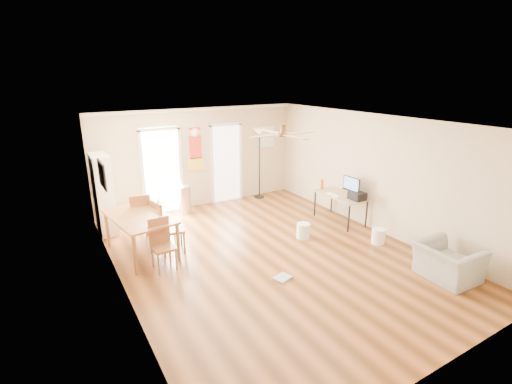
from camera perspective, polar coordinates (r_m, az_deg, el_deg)
floor at (r=7.40m, az=2.40°, el=-9.74°), size 7.00×7.00×0.00m
ceiling at (r=6.62m, az=2.69°, el=10.66°), size 5.50×7.00×0.00m
wall_back at (r=9.91m, az=-8.61°, el=5.21°), size 5.50×0.04×2.60m
wall_front at (r=4.63m, az=27.44°, el=-11.57°), size 5.50×0.04×2.60m
wall_left at (r=5.94m, az=-20.35°, el=-4.24°), size 0.04×7.00×2.60m
wall_right at (r=8.66m, az=17.99°, el=2.72°), size 0.04×7.00×2.60m
crown_molding at (r=6.62m, az=2.69°, el=10.32°), size 5.50×7.00×0.08m
kitchen_doorway at (r=9.63m, az=-14.29°, el=2.95°), size 0.90×0.10×2.10m
bathroom_doorway at (r=10.25m, az=-4.62°, el=4.33°), size 0.80×0.10×2.10m
wall_decal at (r=9.80m, az=-9.31°, el=6.53°), size 0.46×0.03×1.10m
ac_grille at (r=10.73m, az=1.63°, el=8.52°), size 0.50×0.04×0.60m
framed_poster at (r=7.15m, az=-22.65°, el=2.50°), size 0.04×0.66×0.48m
ceiling_fan at (r=6.40m, az=4.16°, el=8.85°), size 1.24×1.24×0.20m
bookshelf at (r=8.82m, az=-22.43°, el=-0.30°), size 0.53×0.86×1.78m
dining_table at (r=7.66m, az=-17.25°, el=-6.30°), size 1.18×1.71×0.79m
dining_chair_right_a at (r=8.07m, az=-14.13°, el=-4.27°), size 0.45×0.45×0.93m
dining_chair_right_b at (r=7.51m, az=-12.81°, el=-5.23°), size 0.52×0.52×1.08m
dining_chair_near at (r=6.93m, az=-14.08°, el=-7.94°), size 0.41×0.41×0.94m
dining_chair_far at (r=8.34m, az=-17.30°, el=-3.49°), size 0.48×0.48×1.02m
trash_can at (r=9.64m, az=-10.94°, el=-1.10°), size 0.42×0.42×0.71m
torchiere_lamp at (r=10.49m, az=0.53°, el=4.38°), size 0.39×0.39×1.99m
computer_desk at (r=9.13m, az=12.76°, el=-2.42°), size 0.63×1.26×0.68m
imac at (r=8.85m, az=14.44°, el=0.76°), size 0.20×0.51×0.48m
keyboard at (r=8.93m, az=11.83°, el=-0.46°), size 0.15×0.40×0.01m
printer at (r=8.73m, az=15.32°, el=-0.58°), size 0.30×0.35×0.18m
orange_bottle at (r=9.34m, az=10.11°, el=1.20°), size 0.10×0.10×0.25m
wastebasket_a at (r=8.13m, az=7.28°, el=-5.95°), size 0.29×0.29×0.33m
wastebasket_b at (r=8.25m, az=18.33°, el=-6.47°), size 0.32×0.32×0.32m
floor_cloth at (r=6.63m, az=4.10°, el=-13.07°), size 0.34×0.30×0.04m
armchair at (r=7.29m, az=27.36°, el=-9.58°), size 0.89×1.00×0.62m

